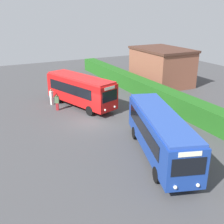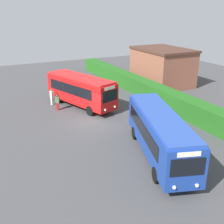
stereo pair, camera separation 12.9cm
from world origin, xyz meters
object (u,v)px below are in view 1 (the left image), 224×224
Objects in this scene: person_left at (51,96)px; bus_red at (80,90)px; bus_blue at (160,132)px; person_center at (57,102)px.

bus_red is at bearing 123.35° from person_left.
bus_red reaches higher than bus_blue.
person_left is at bearing -146.78° from bus_blue.
bus_blue is 5.64× the size of person_left.
person_center is (-0.02, -2.62, -1.01)m from bus_red.
person_left is at bearing -145.33° from bus_red.
bus_red is 3.46m from person_left.
bus_blue reaches higher than person_center.
person_left is (-1.98, -2.67, -0.95)m from bus_red.
bus_blue is at bearing -136.69° from person_center.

